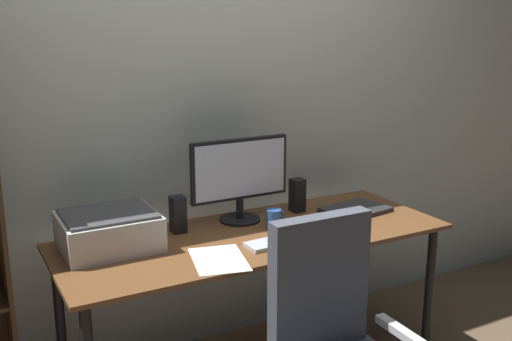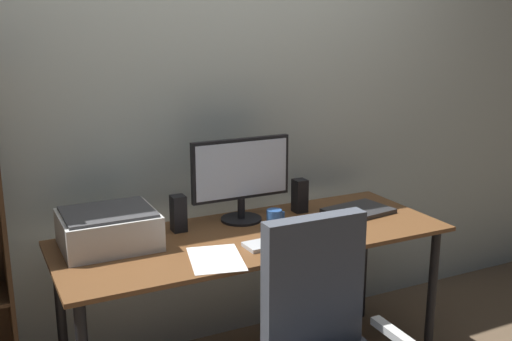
{
  "view_description": "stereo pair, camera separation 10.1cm",
  "coord_description": "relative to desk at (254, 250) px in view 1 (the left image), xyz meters",
  "views": [
    {
      "loc": [
        -1.23,
        -2.27,
        1.69
      ],
      "look_at": [
        0.02,
        0.01,
        1.03
      ],
      "focal_mm": 41.9,
      "sensor_mm": 36.0,
      "label": 1
    },
    {
      "loc": [
        -1.14,
        -2.32,
        1.69
      ],
      "look_at": [
        0.02,
        0.01,
        1.03
      ],
      "focal_mm": 41.9,
      "sensor_mm": 36.0,
      "label": 2
    }
  ],
  "objects": [
    {
      "name": "keyboard",
      "position": [
        0.03,
        -0.16,
        0.09
      ],
      "size": [
        0.29,
        0.12,
        0.02
      ],
      "primitive_type": "cube",
      "rotation": [
        0.0,
        0.0,
        0.05
      ],
      "color": "#B7BABC",
      "rests_on": "desk"
    },
    {
      "name": "back_wall",
      "position": [
        0.0,
        0.51,
        0.64
      ],
      "size": [
        6.4,
        0.1,
        2.6
      ],
      "primitive_type": "cube",
      "color": "beige",
      "rests_on": "ground"
    },
    {
      "name": "desk",
      "position": [
        0.0,
        0.0,
        0.0
      ],
      "size": [
        1.8,
        0.68,
        0.74
      ],
      "color": "brown",
      "rests_on": "ground"
    },
    {
      "name": "mouse",
      "position": [
        0.24,
        -0.17,
        0.09
      ],
      "size": [
        0.06,
        0.1,
        0.03
      ],
      "primitive_type": "cube",
      "rotation": [
        0.0,
        0.0,
        -0.09
      ],
      "color": "black",
      "rests_on": "desk"
    },
    {
      "name": "paper_sheet",
      "position": [
        -0.27,
        -0.2,
        0.08
      ],
      "size": [
        0.27,
        0.34,
        0.0
      ],
      "primitive_type": "cube",
      "rotation": [
        0.0,
        0.0,
        -0.23
      ],
      "color": "white",
      "rests_on": "desk"
    },
    {
      "name": "monitor",
      "position": [
        0.03,
        0.2,
        0.31
      ],
      "size": [
        0.5,
        0.2,
        0.41
      ],
      "color": "black",
      "rests_on": "desk"
    },
    {
      "name": "speaker_left",
      "position": [
        -0.3,
        0.19,
        0.16
      ],
      "size": [
        0.06,
        0.07,
        0.17
      ],
      "primitive_type": "cube",
      "color": "black",
      "rests_on": "desk"
    },
    {
      "name": "speaker_right",
      "position": [
        0.35,
        0.19,
        0.16
      ],
      "size": [
        0.06,
        0.07,
        0.17
      ],
      "primitive_type": "cube",
      "color": "black",
      "rests_on": "desk"
    },
    {
      "name": "laptop",
      "position": [
        0.61,
        0.04,
        0.09
      ],
      "size": [
        0.35,
        0.27,
        0.02
      ],
      "primitive_type": "cube",
      "rotation": [
        0.0,
        0.0,
        0.14
      ],
      "color": "#2D2D30",
      "rests_on": "desk"
    },
    {
      "name": "coffee_mug",
      "position": [
        0.12,
        0.02,
        0.13
      ],
      "size": [
        0.09,
        0.07,
        0.09
      ],
      "color": "#285193",
      "rests_on": "desk"
    },
    {
      "name": "printer",
      "position": [
        -0.63,
        0.14,
        0.16
      ],
      "size": [
        0.4,
        0.34,
        0.16
      ],
      "color": "silver",
      "rests_on": "desk"
    }
  ]
}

